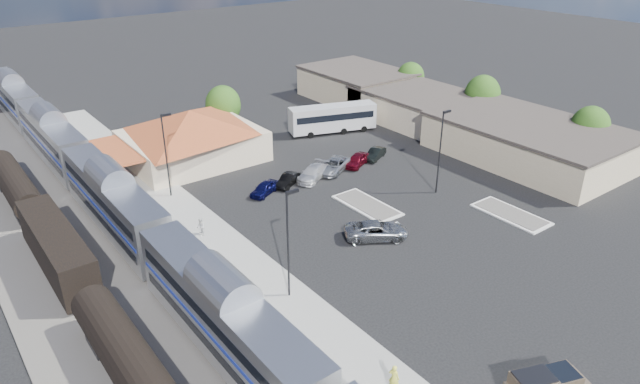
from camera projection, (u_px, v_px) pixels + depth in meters
ground at (349, 225)px, 54.23m from camera, size 280.00×280.00×0.00m
railbed at (100, 260)px, 48.55m from camera, size 16.00×100.00×0.12m
platform at (206, 237)px, 51.99m from camera, size 5.50×92.00×0.18m
passenger_train at (114, 205)px, 51.80m from camera, size 3.00×104.00×5.55m
freight_cars at (57, 251)px, 46.39m from camera, size 2.80×46.00×4.00m
station_depot at (191, 135)px, 67.67m from camera, size 18.35×12.24×6.20m
buildings_east at (439, 112)px, 78.74m from camera, size 14.40×51.40×4.80m
traffic_island_south at (367, 205)px, 57.80m from camera, size 3.30×7.50×0.21m
traffic_island_north at (511, 214)px, 56.04m from camera, size 3.30×7.50×0.21m
lamp_plat_s at (289, 236)px, 41.68m from camera, size 1.08×0.25×9.00m
lamp_plat_n at (166, 149)px, 57.51m from camera, size 1.08×0.25×9.00m
lamp_lot at (441, 145)px, 58.50m from camera, size 1.08×0.25×9.00m
tree_east_a at (590, 127)px, 68.14m from camera, size 4.56×4.56×6.42m
tree_east_b at (482, 94)px, 79.52m from camera, size 4.94×4.94×6.96m
tree_east_c at (410, 78)px, 89.79m from camera, size 4.41×4.41×6.21m
tree_depot at (223, 105)px, 75.71m from camera, size 4.71×4.71×6.63m
pickup_truck at (548, 384)px, 34.54m from camera, size 5.36×3.46×1.74m
suv at (377, 230)px, 51.69m from camera, size 6.33×5.35×1.61m
coach_bus at (333, 117)px, 76.86m from camera, size 11.97×6.15×3.78m
person_a at (394, 378)px, 34.63m from camera, size 0.67×0.81×1.90m
person_b at (201, 227)px, 51.88m from camera, size 0.71×0.87×1.67m
parked_car_a at (264, 188)px, 60.09m from camera, size 4.20×3.10×1.33m
parked_car_b at (288, 180)px, 62.06m from camera, size 4.04×3.10×1.28m
parked_car_c at (313, 173)px, 63.53m from camera, size 5.57×4.28×1.51m
parked_car_d at (334, 165)px, 65.49m from camera, size 5.88×4.55×1.48m
parked_car_e at (357, 160)px, 67.03m from camera, size 4.49×3.31×1.42m
parked_car_f at (375, 154)px, 69.01m from camera, size 4.11×2.88×1.29m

